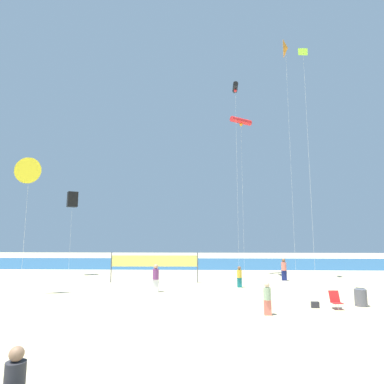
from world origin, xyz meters
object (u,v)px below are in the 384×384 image
Objects in this scene: folding_beach_chair at (335,299)px; beach_handbag at (315,305)px; beachgoer_coral_shirt at (284,269)px; trash_barrel at (361,298)px; kite_black_box at (72,200)px; beachgoer_plum_shirt at (156,277)px; volleyball_net at (154,262)px; kite_black_tube at (235,88)px; beachgoer_mustard_shirt at (239,276)px; kite_orange_delta at (286,49)px; kite_red_tube at (241,121)px; beachgoer_sage_shirt at (267,297)px; kite_lime_diamond at (304,55)px; kite_yellow_delta at (29,171)px.

folding_beach_chair is 1.06m from beach_handbag.
trash_barrel is at bearing 178.70° from beachgoer_coral_shirt.
folding_beach_chair is 24.74m from kite_black_box.
volleyball_net is at bearing 44.29° from beachgoer_plum_shirt.
kite_black_tube is at bearing 102.59° from beach_handbag.
kite_orange_delta is at bearing 149.24° from beachgoer_mustard_shirt.
folding_beach_chair is 1.77m from trash_barrel.
beach_handbag is at bearing -82.35° from kite_red_tube.
kite_lime_diamond reaches higher than beachgoer_sage_shirt.
beachgoer_mustard_shirt is at bearing -22.25° from kite_black_box.
beachgoer_coral_shirt is 20.96m from kite_black_box.
beach_handbag is at bearing 130.64° from folding_beach_chair.
folding_beach_chair is 1.00× the size of trash_barrel.
trash_barrel is at bearing -16.87° from folding_beach_chair.
trash_barrel is at bearing -70.75° from kite_lime_diamond.
beachgoer_plum_shirt is at bearing -41.69° from kite_black_box.
beachgoer_plum_shirt is 0.08× the size of kite_orange_delta.
beachgoer_plum_shirt reaches higher than folding_beach_chair.
beachgoer_coral_shirt reaches higher than beachgoer_sage_shirt.
kite_orange_delta is 1.39× the size of kite_red_tube.
beachgoer_sage_shirt is 0.07× the size of kite_orange_delta.
beachgoer_coral_shirt is 10.68m from beach_handbag.
beachgoer_sage_shirt reaches higher than trash_barrel.
folding_beach_chair is 0.11× the size of kite_black_box.
volleyball_net is 18.23m from kite_black_tube.
folding_beach_chair is at bearing 57.12° from beachgoer_mustard_shirt.
kite_orange_delta is at bearing 5.29° from volleyball_net.
beachgoer_coral_shirt is at bearing -48.77° from kite_red_tube.
kite_lime_diamond is at bearing -24.13° from volleyball_net.
beachgoer_mustard_shirt is 1.73× the size of folding_beach_chair.
volleyball_net is at bearing -24.72° from kite_black_box.
folding_beach_chair is at bearing 169.55° from beachgoer_coral_shirt.
kite_red_tube is (0.92, 15.61, 14.72)m from beachgoer_sage_shirt.
kite_yellow_delta reaches higher than beach_handbag.
beachgoer_plum_shirt is 2.09× the size of trash_barrel.
kite_black_box is 24.04m from kite_lime_diamond.
kite_black_box reaches higher than folding_beach_chair.
beachgoer_sage_shirt is at bearing 161.31° from folding_beach_chair.
kite_red_tube is (16.86, 0.90, 8.19)m from kite_black_box.
folding_beach_chair reaches higher than beach_handbag.
kite_red_tube reaches higher than beach_handbag.
kite_orange_delta reaches higher than kite_black_tube.
kite_black_tube is at bearing -7.05° from beachgoer_plum_shirt.
kite_yellow_delta is (-14.64, 4.45, 7.22)m from beachgoer_sage_shirt.
trash_barrel is 16.63m from kite_lime_diamond.
trash_barrel is 2.22× the size of beach_handbag.
beachgoer_coral_shirt is 15.23m from kite_red_tube.
beachgoer_plum_shirt is 12.38m from trash_barrel.
beachgoer_plum_shirt is 1.20× the size of beachgoer_sage_shirt.
kite_orange_delta is (1.93, 10.08, 20.95)m from beach_handbag.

